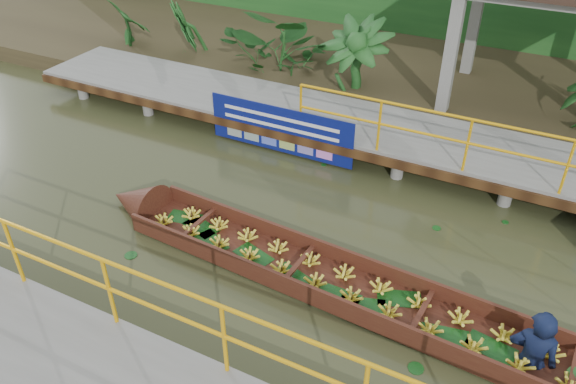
% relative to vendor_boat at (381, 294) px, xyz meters
% --- Properties ---
extents(ground, '(80.00, 80.00, 0.00)m').
position_rel_vendor_boat_xyz_m(ground, '(-1.84, 0.71, -0.24)').
color(ground, '#2F3219').
rests_on(ground, ground).
extents(land_strip, '(30.00, 8.00, 0.45)m').
position_rel_vendor_boat_xyz_m(land_strip, '(-1.84, 8.21, -0.01)').
color(land_strip, '#302718').
rests_on(land_strip, ground).
extents(far_dock, '(16.00, 2.06, 1.66)m').
position_rel_vendor_boat_xyz_m(far_dock, '(-1.83, 4.14, 0.24)').
color(far_dock, slate).
rests_on(far_dock, ground).
extents(vendor_boat, '(9.60, 1.55, 2.13)m').
position_rel_vendor_boat_xyz_m(vendor_boat, '(0.00, 0.00, 0.00)').
color(vendor_boat, '#3A160F').
rests_on(vendor_boat, ground).
extents(blue_banner, '(3.15, 0.04, 0.99)m').
position_rel_vendor_boat_xyz_m(blue_banner, '(-3.26, 3.19, 0.32)').
color(blue_banner, navy).
rests_on(blue_banner, ground).
extents(tropical_plants, '(14.14, 1.14, 1.42)m').
position_rel_vendor_boat_xyz_m(tropical_plants, '(-3.09, 6.01, 0.92)').
color(tropical_plants, '#143F17').
rests_on(tropical_plants, ground).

